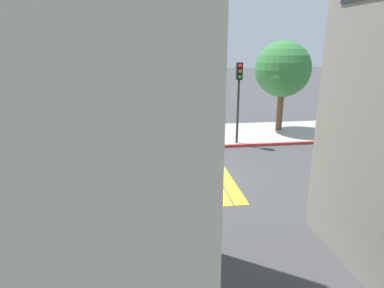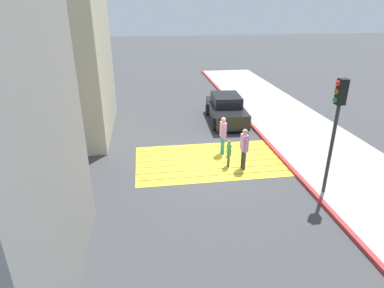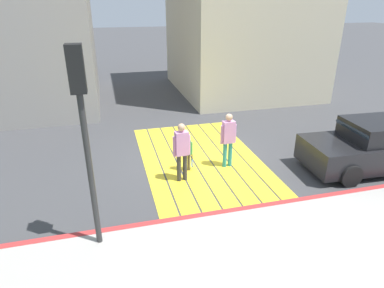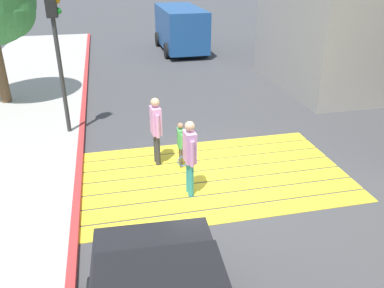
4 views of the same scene
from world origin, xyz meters
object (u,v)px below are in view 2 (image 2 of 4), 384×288
at_px(traffic_light_corner, 337,115).
at_px(pedestrian_child_with_racket, 229,152).
at_px(car_parked_near_curb, 226,109).
at_px(pedestrian_adult_lead, 223,133).
at_px(pedestrian_adult_trailing, 244,146).

bearing_deg(traffic_light_corner, pedestrian_child_with_racket, -42.97).
distance_m(car_parked_near_curb, pedestrian_adult_lead, 4.54).
relative_size(traffic_light_corner, pedestrian_adult_trailing, 2.38).
bearing_deg(pedestrian_adult_lead, pedestrian_adult_trailing, 107.72).
distance_m(pedestrian_adult_lead, pedestrian_child_with_racket, 1.35).
xyz_separation_m(pedestrian_adult_lead, pedestrian_adult_trailing, (-0.51, 1.60, 0.01)).
distance_m(car_parked_near_curb, pedestrian_adult_trailing, 6.01).
relative_size(pedestrian_adult_trailing, pedestrian_child_with_racket, 1.49).
xyz_separation_m(car_parked_near_curb, pedestrian_adult_trailing, (0.72, 5.96, 0.30)).
bearing_deg(pedestrian_adult_lead, traffic_light_corner, 125.30).
xyz_separation_m(traffic_light_corner, pedestrian_adult_trailing, (2.30, -2.37, -2.00)).
height_order(traffic_light_corner, pedestrian_adult_lead, traffic_light_corner).
height_order(car_parked_near_curb, pedestrian_adult_trailing, pedestrian_adult_trailing).
relative_size(car_parked_near_curb, pedestrian_adult_trailing, 2.46).
height_order(car_parked_near_curb, pedestrian_adult_lead, pedestrian_adult_lead).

